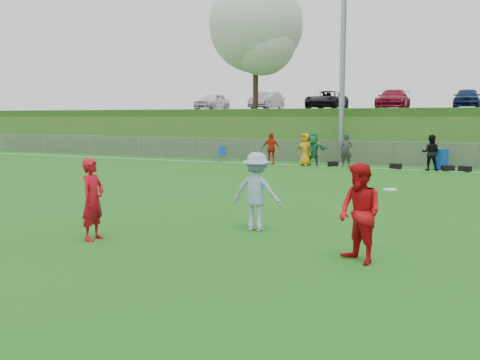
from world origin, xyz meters
The scene contains 16 objects.
ground centered at (0.00, 0.00, 0.00)m, with size 120.00×120.00×0.00m, color #1B6715.
sideline_far centered at (0.00, 18.00, 0.01)m, with size 60.00×0.10×0.01m, color white.
fence centered at (0.00, 20.00, 0.65)m, with size 58.00×0.06×1.30m.
light_pole centered at (-3.00, 20.80, 6.71)m, with size 1.20×0.40×12.15m.
berm centered at (0.00, 31.00, 1.50)m, with size 120.00×18.00×3.00m, color #254D15.
parking_lot centered at (0.00, 33.00, 3.05)m, with size 120.00×12.00×0.10m, color black.
tree_white_flowering centered at (-9.84, 24.92, 8.32)m, with size 6.30×6.30×8.78m.
car_row centered at (-1.17, 32.00, 3.82)m, with size 32.04×5.18×1.44m.
spectator_row centered at (-2.79, 18.00, 0.85)m, with size 9.04×0.75×1.69m.
gear_bags centered at (1.01, 18.10, 0.13)m, with size 6.86×0.52×0.26m.
player_red_left centered at (-2.88, -0.10, 0.84)m, with size 0.62×0.40×1.69m, color #B40C1A.
player_red_center centered at (2.47, 0.46, 0.87)m, with size 0.85×0.66×1.75m, color red.
player_blue centered at (-0.19, 2.17, 0.88)m, with size 1.13×0.65×1.75m, color #8FA9C7.
frisbee centered at (2.84, 1.31, 1.20)m, with size 0.26×0.26×0.02m.
recycling_bin centered at (2.45, 18.58, 0.50)m, with size 0.67×0.67×1.01m, color #0E429C.
camp_chair centered at (-9.36, 18.41, 0.26)m, with size 0.55×0.56×0.87m.
Camera 1 is at (4.41, -8.67, 2.53)m, focal length 40.00 mm.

